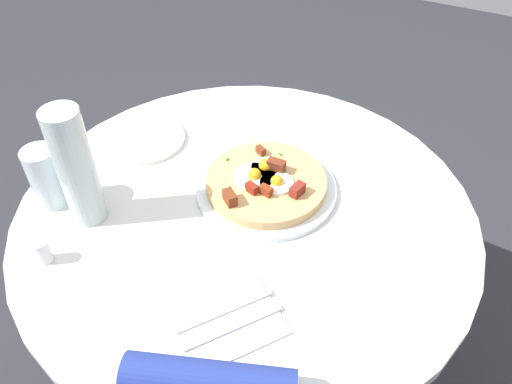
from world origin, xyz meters
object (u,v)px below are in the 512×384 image
object	(u,v)px
breakfast_pizza	(266,182)
salt_shaker	(43,251)
bread_plate	(146,139)
water_glass	(46,177)
water_bottle	(76,168)
fork	(233,327)
dining_table	(247,258)
pizza_plate	(266,188)
knife	(224,311)

from	to	relation	value
breakfast_pizza	salt_shaker	size ratio (longest dim) A/B	4.98
bread_plate	salt_shaker	size ratio (longest dim) A/B	3.61
water_glass	water_bottle	size ratio (longest dim) A/B	0.53
fork	water_glass	distance (m)	0.50
dining_table	fork	distance (m)	0.34
water_glass	salt_shaker	xyz separation A→B (m)	(0.10, -0.13, -0.04)
pizza_plate	knife	distance (m)	0.32
knife	breakfast_pizza	bearing A→B (deg)	49.67
dining_table	bread_plate	size ratio (longest dim) A/B	5.11
water_glass	knife	bearing A→B (deg)	-10.10
pizza_plate	fork	distance (m)	0.35
fork	salt_shaker	xyz separation A→B (m)	(-0.39, -0.03, 0.02)
pizza_plate	knife	bearing A→B (deg)	-77.31
fork	knife	xyz separation A→B (m)	(-0.03, 0.02, 0.00)
salt_shaker	fork	bearing A→B (deg)	3.99
knife	fork	bearing A→B (deg)	-90.00
bread_plate	knife	xyz separation A→B (m)	(0.41, -0.34, 0.00)
bread_plate	water_glass	size ratio (longest dim) A/B	1.38
fork	breakfast_pizza	bearing A→B (deg)	53.51
knife	salt_shaker	distance (m)	0.36
fork	knife	distance (m)	0.04
dining_table	water_bottle	distance (m)	0.44
breakfast_pizza	water_bottle	distance (m)	0.38
knife	dining_table	bearing A→B (deg)	56.18
breakfast_pizza	water_bottle	world-z (taller)	water_bottle
pizza_plate	water_glass	xyz separation A→B (m)	(-0.39, -0.23, 0.06)
dining_table	breakfast_pizza	bearing A→B (deg)	76.70
knife	pizza_plate	bearing A→B (deg)	49.58
breakfast_pizza	bread_plate	size ratio (longest dim) A/B	1.38
breakfast_pizza	pizza_plate	bearing A→B (deg)	47.22
bread_plate	knife	world-z (taller)	bread_plate
breakfast_pizza	fork	bearing A→B (deg)	-73.39
bread_plate	fork	world-z (taller)	bread_plate
fork	bread_plate	bearing A→B (deg)	87.17
bread_plate	fork	bearing A→B (deg)	-39.73
water_glass	dining_table	bearing A→B (deg)	23.78
pizza_plate	fork	size ratio (longest dim) A/B	1.69
dining_table	water_bottle	bearing A→B (deg)	-149.41
water_glass	water_bottle	distance (m)	0.11
bread_plate	water_glass	distance (m)	0.27
breakfast_pizza	bread_plate	bearing A→B (deg)	174.99
pizza_plate	dining_table	bearing A→B (deg)	-103.53
breakfast_pizza	knife	world-z (taller)	breakfast_pizza
breakfast_pizza	water_glass	world-z (taller)	water_glass
pizza_plate	bread_plate	bearing A→B (deg)	175.06
pizza_plate	salt_shaker	bearing A→B (deg)	-128.69
water_bottle	breakfast_pizza	bearing A→B (deg)	38.11
knife	water_bottle	size ratio (longest dim) A/B	0.70
bread_plate	fork	distance (m)	0.57
salt_shaker	breakfast_pizza	bearing A→B (deg)	51.32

